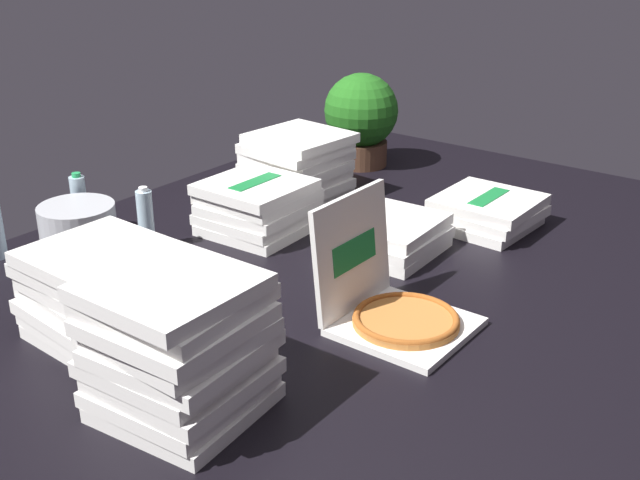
% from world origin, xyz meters
% --- Properties ---
extents(ground_plane, '(3.20, 2.40, 0.02)m').
position_xyz_m(ground_plane, '(0.00, 0.00, -0.01)').
color(ground_plane, black).
extents(open_pizza_box, '(0.35, 0.39, 0.37)m').
position_xyz_m(open_pizza_box, '(-0.16, -0.24, 0.07)').
color(open_pizza_box, white).
rests_on(open_pizza_box, ground_plane).
extents(pizza_stack_right_near, '(0.39, 0.38, 0.27)m').
position_xyz_m(pizza_stack_right_near, '(0.52, 0.65, 0.13)').
color(pizza_stack_right_near, white).
rests_on(pizza_stack_right_near, ground_plane).
extents(pizza_stack_left_mid, '(0.40, 0.39, 0.27)m').
position_xyz_m(pizza_stack_left_mid, '(-0.69, 0.37, 0.13)').
color(pizza_stack_left_mid, white).
rests_on(pizza_stack_left_mid, ground_plane).
extents(pizza_stack_left_far, '(0.38, 0.39, 0.34)m').
position_xyz_m(pizza_stack_left_far, '(-0.81, -0.07, 0.17)').
color(pizza_stack_left_far, white).
rests_on(pizza_stack_left_far, ground_plane).
extents(pizza_stack_center_far, '(0.37, 0.37, 0.19)m').
position_xyz_m(pizza_stack_center_far, '(0.14, 0.54, 0.10)').
color(pizza_stack_center_far, white).
rests_on(pizza_stack_center_far, ground_plane).
extents(pizza_stack_right_mid, '(0.37, 0.38, 0.12)m').
position_xyz_m(pizza_stack_right_mid, '(0.70, -0.11, 0.06)').
color(pizza_stack_right_mid, white).
rests_on(pizza_stack_right_mid, ground_plane).
extents(pizza_stack_right_far, '(0.38, 0.37, 0.11)m').
position_xyz_m(pizza_stack_right_far, '(0.29, 0.06, 0.06)').
color(pizza_stack_right_far, white).
rests_on(pizza_stack_right_far, ground_plane).
extents(ice_bucket, '(0.26, 0.26, 0.17)m').
position_xyz_m(ice_bucket, '(-0.38, 0.90, 0.09)').
color(ice_bucket, '#B7BABF').
rests_on(ice_bucket, ground_plane).
extents(water_bottle_0, '(0.06, 0.06, 0.23)m').
position_xyz_m(water_bottle_0, '(-0.26, 1.05, 0.11)').
color(water_bottle_0, silver).
rests_on(water_bottle_0, ground_plane).
extents(water_bottle_2, '(0.06, 0.06, 0.23)m').
position_xyz_m(water_bottle_2, '(-0.21, 0.74, 0.11)').
color(water_bottle_2, silver).
rests_on(water_bottle_2, ground_plane).
extents(potted_plant, '(0.34, 0.34, 0.42)m').
position_xyz_m(potted_plant, '(1.04, 0.69, 0.23)').
color(potted_plant, '#513323').
rests_on(potted_plant, ground_plane).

